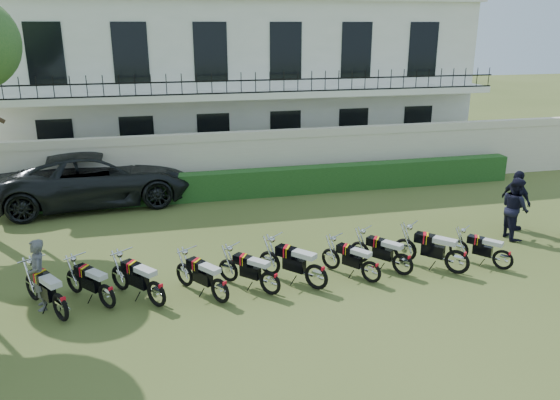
{
  "coord_description": "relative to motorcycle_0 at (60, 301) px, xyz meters",
  "views": [
    {
      "loc": [
        -3.97,
        -11.87,
        6.11
      ],
      "look_at": [
        -0.57,
        2.3,
        1.4
      ],
      "focal_mm": 35.0,
      "sensor_mm": 36.0,
      "label": 1
    }
  ],
  "objects": [
    {
      "name": "motorcycle_4",
      "position": [
        4.62,
        0.13,
        -0.04
      ],
      "size": [
        1.32,
        1.41,
        1.0
      ],
      "rotation": [
        0.0,
        0.0,
        0.75
      ],
      "color": "black",
      "rests_on": "ground"
    },
    {
      "name": "inspector",
      "position": [
        -0.51,
        0.75,
        0.32
      ],
      "size": [
        0.51,
        0.67,
        1.64
      ],
      "primitive_type": "imported",
      "rotation": [
        0.0,
        0.0,
        -1.36
      ],
      "color": "#59595E",
      "rests_on": "ground"
    },
    {
      "name": "ground",
      "position": [
        6.11,
        0.69,
        -0.5
      ],
      "size": [
        100.0,
        100.0,
        0.0
      ],
      "primitive_type": "plane",
      "color": "#414F1F",
      "rests_on": "ground"
    },
    {
      "name": "motorcycle_6",
      "position": [
        7.17,
        0.17,
        -0.06
      ],
      "size": [
        1.11,
        1.48,
        0.97
      ],
      "rotation": [
        0.0,
        0.0,
        0.63
      ],
      "color": "black",
      "rests_on": "ground"
    },
    {
      "name": "motorcycle_1",
      "position": [
        0.93,
        0.34,
        -0.05
      ],
      "size": [
        1.23,
        1.46,
        1.0
      ],
      "rotation": [
        0.0,
        0.0,
        0.69
      ],
      "color": "black",
      "rests_on": "ground"
    },
    {
      "name": "officer_5",
      "position": [
        12.93,
        2.64,
        0.43
      ],
      "size": [
        0.62,
        1.16,
        1.88
      ],
      "primitive_type": "imported",
      "rotation": [
        0.0,
        0.0,
        1.72
      ],
      "color": "black",
      "rests_on": "ground"
    },
    {
      "name": "motorcycle_5",
      "position": [
        5.75,
        0.13,
        0.0
      ],
      "size": [
        1.41,
        1.58,
        1.1
      ],
      "rotation": [
        0.0,
        0.0,
        0.72
      ],
      "color": "black",
      "rests_on": "ground"
    },
    {
      "name": "suv",
      "position": [
        0.14,
        8.39,
        0.43
      ],
      "size": [
        7.02,
        3.83,
        1.87
      ],
      "primitive_type": "imported",
      "rotation": [
        0.0,
        0.0,
        1.68
      ],
      "color": "black",
      "rests_on": "ground"
    },
    {
      "name": "motorcycle_9",
      "position": [
        10.78,
        0.08,
        -0.08
      ],
      "size": [
        1.14,
        1.36,
        0.92
      ],
      "rotation": [
        0.0,
        0.0,
        0.69
      ],
      "color": "black",
      "rests_on": "ground"
    },
    {
      "name": "motorcycle_8",
      "position": [
        9.48,
        0.12,
        0.01
      ],
      "size": [
        1.45,
        1.57,
        1.11
      ],
      "rotation": [
        0.0,
        0.0,
        0.74
      ],
      "color": "black",
      "rests_on": "ground"
    },
    {
      "name": "motorcycle_3",
      "position": [
        3.42,
        0.01,
        -0.04
      ],
      "size": [
        1.14,
        1.59,
        1.02
      ],
      "rotation": [
        0.0,
        0.0,
        0.61
      ],
      "color": "black",
      "rests_on": "ground"
    },
    {
      "name": "building",
      "position": [
        6.11,
        14.65,
        3.21
      ],
      "size": [
        20.4,
        9.6,
        7.4
      ],
      "color": "white",
      "rests_on": "ground"
    },
    {
      "name": "officer_4",
      "position": [
        12.44,
        2.02,
        0.43
      ],
      "size": [
        0.79,
        0.97,
        1.86
      ],
      "primitive_type": "imported",
      "rotation": [
        0.0,
        0.0,
        1.48
      ],
      "color": "black",
      "rests_on": "ground"
    },
    {
      "name": "perimeter_wall",
      "position": [
        6.11,
        8.69,
        0.67
      ],
      "size": [
        30.0,
        0.35,
        2.3
      ],
      "color": "beige",
      "rests_on": "ground"
    },
    {
      "name": "motorcycle_7",
      "position": [
        8.11,
        0.37,
        -0.04
      ],
      "size": [
        1.2,
        1.51,
        1.01
      ],
      "rotation": [
        0.0,
        0.0,
        0.66
      ],
      "color": "black",
      "rests_on": "ground"
    },
    {
      "name": "motorcycle_2",
      "position": [
        2.01,
        0.17,
        -0.02
      ],
      "size": [
        1.28,
        1.57,
        1.06
      ],
      "rotation": [
        0.0,
        0.0,
        0.67
      ],
      "color": "black",
      "rests_on": "ground"
    },
    {
      "name": "motorcycle_0",
      "position": [
        0.0,
        0.0,
        0.0
      ],
      "size": [
        1.18,
        1.73,
        1.09
      ],
      "rotation": [
        0.0,
        0.0,
        0.58
      ],
      "color": "black",
      "rests_on": "ground"
    },
    {
      "name": "hedge",
      "position": [
        7.11,
        7.89,
        -0.0
      ],
      "size": [
        18.0,
        0.6,
        1.0
      ],
      "primitive_type": "cube",
      "color": "#183F16",
      "rests_on": "ground"
    }
  ]
}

